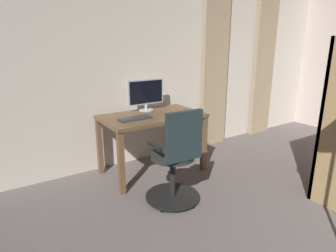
{
  "coord_description": "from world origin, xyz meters",
  "views": [
    {
      "loc": [
        2.59,
        0.09,
        1.59
      ],
      "look_at": [
        1.04,
        -2.26,
        0.77
      ],
      "focal_mm": 31.36,
      "sensor_mm": 36.0,
      "label": 1
    }
  ],
  "objects_px": {
    "office_chair": "(176,162)",
    "computer_monitor": "(146,93)",
    "desk": "(152,123)",
    "computer_keyboard": "(135,119)"
  },
  "relations": [
    {
      "from": "desk",
      "to": "computer_monitor",
      "type": "distance_m",
      "value": 0.4
    },
    {
      "from": "computer_monitor",
      "to": "computer_keyboard",
      "type": "distance_m",
      "value": 0.5
    },
    {
      "from": "office_chair",
      "to": "computer_monitor",
      "type": "relative_size",
      "value": 1.99
    },
    {
      "from": "desk",
      "to": "office_chair",
      "type": "height_order",
      "value": "office_chair"
    },
    {
      "from": "office_chair",
      "to": "computer_monitor",
      "type": "height_order",
      "value": "computer_monitor"
    },
    {
      "from": "office_chair",
      "to": "computer_keyboard",
      "type": "xyz_separation_m",
      "value": [
        0.09,
        -0.68,
        0.3
      ]
    },
    {
      "from": "office_chair",
      "to": "computer_keyboard",
      "type": "relative_size",
      "value": 2.6
    },
    {
      "from": "desk",
      "to": "computer_keyboard",
      "type": "relative_size",
      "value": 3.17
    },
    {
      "from": "computer_monitor",
      "to": "computer_keyboard",
      "type": "height_order",
      "value": "computer_monitor"
    },
    {
      "from": "desk",
      "to": "office_chair",
      "type": "bearing_deg",
      "value": 76.76
    }
  ]
}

